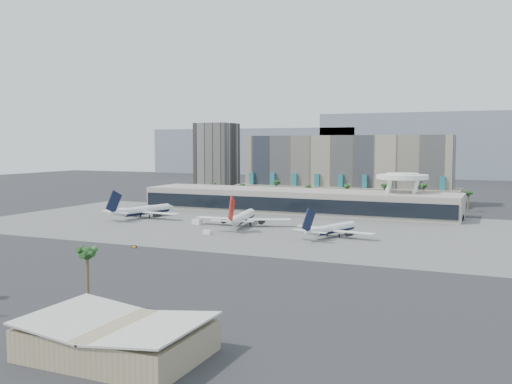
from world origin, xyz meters
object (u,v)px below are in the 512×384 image
at_px(airliner_centre, 242,217).
at_px(service_vehicle_b, 207,232).
at_px(service_vehicle_a, 197,222).
at_px(taxiway_sign, 134,247).
at_px(airliner_right, 332,229).
at_px(airliner_left, 144,210).

height_order(airliner_centre, service_vehicle_b, airliner_centre).
bearing_deg(airliner_centre, service_vehicle_a, 177.37).
xyz_separation_m(service_vehicle_a, taxiway_sign, (8.69, -60.50, -0.73)).
bearing_deg(airliner_centre, taxiway_sign, -112.42).
xyz_separation_m(airliner_right, service_vehicle_b, (-48.24, -14.49, -2.38)).
xyz_separation_m(airliner_left, airliner_right, (101.87, -18.23, -0.57)).
bearing_deg(airliner_centre, airliner_right, -26.30).
relative_size(airliner_left, airliner_right, 1.20).
bearing_deg(airliner_left, airliner_centre, 7.64).
distance_m(service_vehicle_b, taxiway_sign, 38.33).
xyz_separation_m(airliner_centre, airliner_right, (44.87, -12.02, -0.69)).
distance_m(airliner_left, service_vehicle_b, 62.89).
distance_m(service_vehicle_a, taxiway_sign, 61.12).
relative_size(service_vehicle_a, taxiway_sign, 2.40).
relative_size(airliner_centre, taxiway_sign, 22.22).
bearing_deg(service_vehicle_b, airliner_centre, 84.51).
xyz_separation_m(airliner_centre, taxiway_sign, (-12.52, -63.73, -3.47)).
height_order(service_vehicle_a, service_vehicle_b, service_vehicle_a).
distance_m(airliner_left, taxiway_sign, 82.96).
height_order(airliner_left, airliner_centre, airliner_centre).
bearing_deg(airliner_right, airliner_left, -171.17).
bearing_deg(taxiway_sign, airliner_centre, 77.08).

